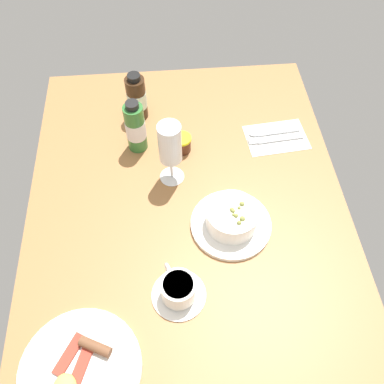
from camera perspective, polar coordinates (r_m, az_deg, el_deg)
name	(u,v)px	position (r cm, az deg, el deg)	size (l,w,h in cm)	color
ground_plane	(188,207)	(110.90, -0.62, -2.14)	(110.00, 84.00, 3.00)	#9E6B3D
porridge_bowl	(232,219)	(103.91, 5.47, -3.69)	(20.47, 20.47, 7.66)	white
cutlery_setting	(275,137)	(126.55, 11.30, 7.43)	(13.85, 18.91, 0.90)	white
coffee_cup	(178,290)	(95.33, -1.89, -13.27)	(12.67, 12.54, 6.59)	white
wine_glass	(170,146)	(105.09, -3.03, 6.37)	(6.72, 6.72, 19.68)	white
jam_jar	(182,144)	(119.33, -1.37, 6.67)	(5.32, 5.32, 5.07)	#4C2616
sauce_bottle_brown	(137,98)	(126.98, -7.61, 12.71)	(5.88, 5.88, 15.51)	#382314
sauce_bottle_green	(136,127)	(117.37, -7.77, 8.78)	(5.65, 5.65, 16.86)	#337233
breakfast_plate	(80,370)	(95.47, -15.15, -22.52)	(25.38, 25.38, 3.70)	white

